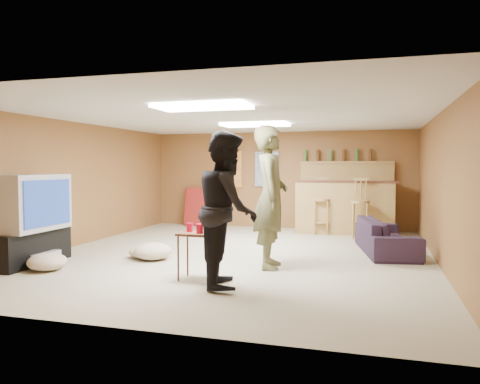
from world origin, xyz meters
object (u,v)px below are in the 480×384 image
(tray_table, at_px, (198,256))
(bar_counter, at_px, (345,207))
(tv_body, at_px, (30,202))
(person_black, at_px, (227,209))
(person_olive, at_px, (271,197))
(sofa, at_px, (386,236))

(tray_table, bearing_deg, bar_counter, 71.73)
(tv_body, relative_size, tray_table, 1.86)
(person_black, bearing_deg, person_olive, -30.96)
(person_black, distance_m, sofa, 3.36)
(tv_body, xyz_separation_m, person_black, (3.08, -0.33, 0.02))
(person_olive, height_order, sofa, person_olive)
(person_olive, relative_size, sofa, 1.05)
(tv_body, xyz_separation_m, bar_counter, (4.15, 4.45, -0.35))
(tv_body, bearing_deg, sofa, 25.81)
(bar_counter, relative_size, sofa, 1.06)
(bar_counter, relative_size, tray_table, 3.39)
(tray_table, bearing_deg, sofa, 47.68)
(bar_counter, xyz_separation_m, person_olive, (-0.79, -3.68, 0.44))
(tv_body, height_order, tray_table, tv_body)
(bar_counter, xyz_separation_m, sofa, (0.79, -2.06, -0.28))
(person_black, height_order, tray_table, person_black)
(person_olive, relative_size, person_black, 1.08)
(tv_body, height_order, sofa, tv_body)
(sofa, height_order, tray_table, tray_table)
(bar_counter, bearing_deg, person_olive, -102.06)
(person_olive, distance_m, sofa, 2.38)
(person_olive, bearing_deg, sofa, -54.13)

